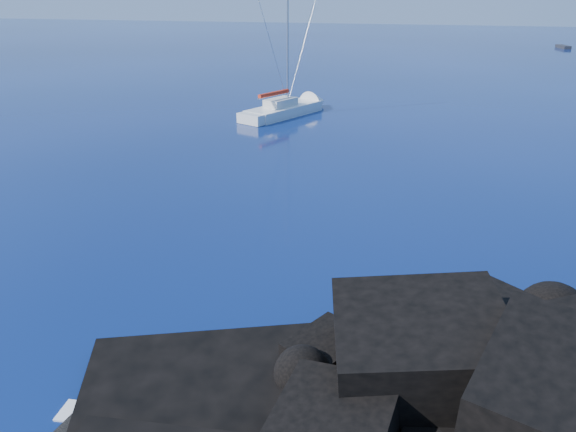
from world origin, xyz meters
The scene contains 3 objects.
surf_foam centered at (5.00, 5.00, 0.00)m, with size 10.00×8.00×0.06m, color white, non-canonical shape.
sailboat centered at (-4.44, 44.77, 0.00)m, with size 2.87×13.68×14.34m, color white, non-canonical shape.
distant_boat_a centered at (35.11, 123.90, 0.00)m, with size 1.45×4.65×0.62m, color #25252A.
Camera 1 is at (9.64, -8.52, 11.71)m, focal length 35.00 mm.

